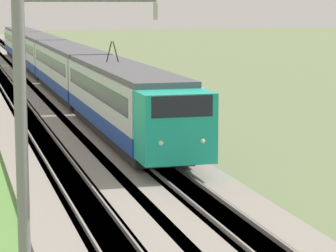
{
  "coord_description": "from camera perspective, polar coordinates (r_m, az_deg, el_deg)",
  "views": [
    {
      "loc": [
        -8.06,
        4.11,
        6.97
      ],
      "look_at": [
        21.64,
        -3.92,
        2.2
      ],
      "focal_mm": 85.0,
      "sensor_mm": 36.0,
      "label": 1
    }
  ],
  "objects": [
    {
      "name": "ballast_main",
      "position": [
        58.6,
        -11.01,
        1.98
      ],
      "size": [
        240.0,
        4.4,
        0.3
      ],
      "color": "gray",
      "rests_on": "ground"
    },
    {
      "name": "ballast_adjacent",
      "position": [
        59.01,
        -7.21,
        2.11
      ],
      "size": [
        240.0,
        4.4,
        0.3
      ],
      "color": "gray",
      "rests_on": "ground"
    },
    {
      "name": "track_main",
      "position": [
        58.6,
        -11.01,
        1.98
      ],
      "size": [
        240.0,
        1.57,
        0.45
      ],
      "color": "#4C4238",
      "rests_on": "ground"
    },
    {
      "name": "track_adjacent",
      "position": [
        59.01,
        -7.21,
        2.12
      ],
      "size": [
        240.0,
        1.57,
        0.45
      ],
      "color": "#4C4238",
      "rests_on": "ground"
    },
    {
      "name": "passenger_train",
      "position": [
        67.78,
        -8.32,
        4.81
      ],
      "size": [
        78.45,
        2.94,
        5.0
      ],
      "rotation": [
        0.0,
        0.0,
        3.14
      ],
      "color": "#19A88E",
      "rests_on": "ground"
    },
    {
      "name": "catenary_mast_near",
      "position": [
        14.02,
        -10.14,
        -3.12
      ],
      "size": [
        0.22,
        2.56,
        7.93
      ],
      "color": "slate",
      "rests_on": "ground"
    }
  ]
}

